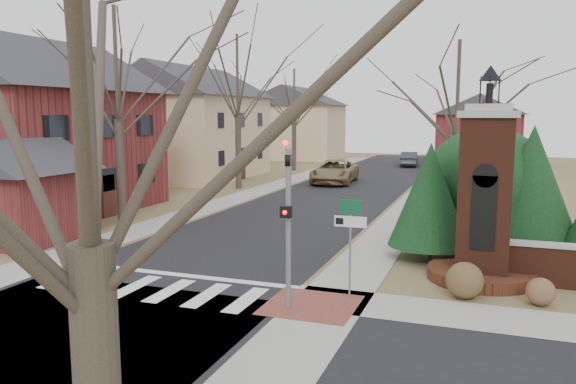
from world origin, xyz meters
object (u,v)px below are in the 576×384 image
at_px(sign_post, 350,229).
at_px(pickup_truck, 335,172).
at_px(traffic_signal_pole, 288,211).
at_px(brick_gate_monument, 484,211).
at_px(distant_car, 409,159).

distance_m(sign_post, pickup_truck, 26.20).
relative_size(traffic_signal_pole, brick_gate_monument, 0.69).
bearing_deg(brick_gate_monument, distant_car, 100.89).
bearing_deg(pickup_truck, sign_post, -78.05).
xyz_separation_m(traffic_signal_pole, brick_gate_monument, (4.70, 4.42, -0.42)).
height_order(traffic_signal_pole, distant_car, traffic_signal_pole).
bearing_deg(traffic_signal_pole, distant_car, 93.46).
xyz_separation_m(brick_gate_monument, pickup_truck, (-10.60, 22.16, -1.32)).
xyz_separation_m(brick_gate_monument, distant_car, (-7.25, 37.69, -1.45)).
bearing_deg(distant_car, sign_post, 91.02).
height_order(sign_post, distant_car, sign_post).
distance_m(sign_post, distant_car, 40.90).
distance_m(brick_gate_monument, distant_car, 38.41).
relative_size(pickup_truck, distant_car, 1.41).
bearing_deg(distant_car, brick_gate_monument, 96.52).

